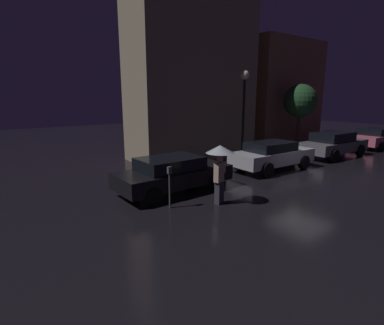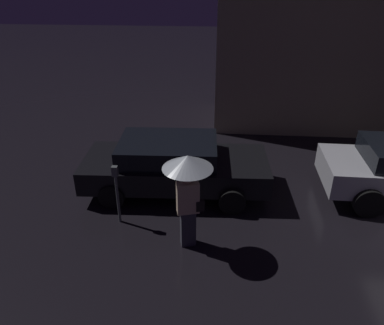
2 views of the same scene
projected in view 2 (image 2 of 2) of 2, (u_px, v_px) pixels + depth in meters
name	position (u px, v px, depth m)	size (l,w,h in m)	color
parked_car_black	(174.00, 164.00, 9.07)	(4.49, 2.03, 1.33)	black
pedestrian_with_umbrella	(188.00, 178.00, 6.84)	(0.94, 0.94, 1.99)	#383842
parking_meter	(117.00, 189.00, 7.81)	(0.12, 0.10, 1.37)	#4C5154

